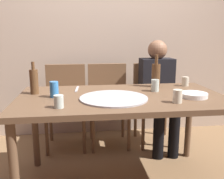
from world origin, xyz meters
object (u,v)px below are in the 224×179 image
at_px(dining_table, 122,105).
at_px(plate_stack, 194,95).
at_px(tumbler_far, 185,81).
at_px(table_knife, 77,89).
at_px(tumbler_near, 155,86).
at_px(chair_middle, 108,99).
at_px(beer_bottle, 34,81).
at_px(wine_glass, 178,96).
at_px(soda_can, 54,89).
at_px(chair_right, 154,97).
at_px(short_glass, 59,102).
at_px(wine_bottle, 156,75).
at_px(pizza_tray, 114,98).
at_px(chair_left, 66,100).
at_px(guest_in_sweater, 158,89).

height_order(dining_table, plate_stack, plate_stack).
relative_size(tumbler_far, table_knife, 0.39).
height_order(tumbler_near, chair_middle, chair_middle).
xyz_separation_m(beer_bottle, wine_glass, (1.04, -0.41, -0.06)).
distance_m(tumbler_near, chair_middle, 0.85).
xyz_separation_m(wine_glass, plate_stack, (0.19, 0.14, -0.03)).
bearing_deg(table_knife, plate_stack, 70.22).
xyz_separation_m(soda_can, chair_right, (1.04, 0.83, -0.30)).
xyz_separation_m(tumbler_near, tumbler_far, (0.35, 0.19, -0.01)).
height_order(beer_bottle, short_glass, beer_bottle).
bearing_deg(plate_stack, wine_bottle, 112.42).
height_order(pizza_tray, plate_stack, plate_stack).
height_order(soda_can, plate_stack, soda_can).
relative_size(chair_left, chair_middle, 1.00).
distance_m(dining_table, chair_left, 0.99).
relative_size(dining_table, chair_middle, 1.80).
distance_m(wine_glass, soda_can, 0.92).
relative_size(dining_table, plate_stack, 7.82).
relative_size(tumbler_far, plate_stack, 0.41).
height_order(pizza_tray, short_glass, short_glass).
relative_size(pizza_tray, chair_right, 0.57).
height_order(short_glass, chair_right, chair_right).
bearing_deg(chair_right, chair_left, 0.00).
bearing_deg(beer_bottle, table_knife, 20.41).
height_order(short_glass, table_knife, short_glass).
distance_m(dining_table, table_knife, 0.46).
height_order(pizza_tray, chair_right, chair_right).
xyz_separation_m(tumbler_near, wine_glass, (0.05, -0.37, -0.00)).
relative_size(tumbler_near, plate_stack, 0.49).
bearing_deg(pizza_tray, beer_bottle, 158.24).
bearing_deg(chair_middle, chair_right, -180.00).
bearing_deg(tumbler_near, short_glass, -152.73).
distance_m(dining_table, pizza_tray, 0.14).
bearing_deg(soda_can, short_glass, -79.27).
relative_size(short_glass, soda_can, 0.70).
bearing_deg(wine_glass, table_knife, 142.90).
relative_size(soda_can, chair_middle, 0.14).
height_order(wine_glass, chair_right, chair_right).
distance_m(pizza_tray, tumbler_near, 0.44).
relative_size(tumbler_far, wine_glass, 0.91).
bearing_deg(beer_bottle, tumbler_near, -2.09).
bearing_deg(guest_in_sweater, chair_left, -8.54).
xyz_separation_m(wine_glass, table_knife, (-0.71, 0.53, -0.04)).
xyz_separation_m(beer_bottle, soda_can, (0.17, -0.14, -0.04)).
height_order(table_knife, guest_in_sweater, guest_in_sweater).
relative_size(plate_stack, table_knife, 0.94).
distance_m(tumbler_far, chair_middle, 0.90).
height_order(soda_can, chair_left, chair_left).
height_order(pizza_tray, chair_left, chair_left).
bearing_deg(chair_left, tumbler_near, 137.30).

